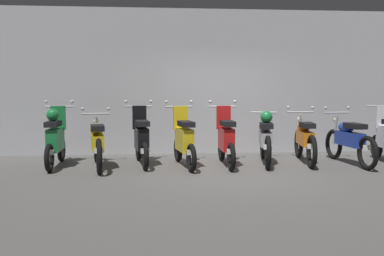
{
  "coord_description": "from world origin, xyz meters",
  "views": [
    {
      "loc": [
        -1.4,
        -7.6,
        1.53
      ],
      "look_at": [
        -0.67,
        0.71,
        0.75
      ],
      "focal_mm": 39.79,
      "sensor_mm": 36.0,
      "label": 1
    }
  ],
  "objects_px": {
    "motorbike_slot_0": "(56,138)",
    "motorbike_slot_6": "(305,139)",
    "motorbike_slot_2": "(141,139)",
    "motorbike_slot_4": "(226,139)",
    "motorbike_slot_7": "(349,140)",
    "motorbike_slot_3": "(184,140)",
    "motorbike_slot_1": "(97,142)",
    "motorbike_slot_5": "(265,138)"
  },
  "relations": [
    {
      "from": "motorbike_slot_4",
      "to": "motorbike_slot_6",
      "type": "bearing_deg",
      "value": 5.95
    },
    {
      "from": "motorbike_slot_1",
      "to": "motorbike_slot_4",
      "type": "relative_size",
      "value": 1.15
    },
    {
      "from": "motorbike_slot_3",
      "to": "motorbike_slot_6",
      "type": "distance_m",
      "value": 2.53
    },
    {
      "from": "motorbike_slot_6",
      "to": "motorbike_slot_4",
      "type": "bearing_deg",
      "value": -174.05
    },
    {
      "from": "motorbike_slot_3",
      "to": "motorbike_slot_4",
      "type": "distance_m",
      "value": 0.84
    },
    {
      "from": "motorbike_slot_4",
      "to": "motorbike_slot_3",
      "type": "bearing_deg",
      "value": -176.54
    },
    {
      "from": "motorbike_slot_0",
      "to": "motorbike_slot_2",
      "type": "bearing_deg",
      "value": 1.16
    },
    {
      "from": "motorbike_slot_1",
      "to": "motorbike_slot_7",
      "type": "relative_size",
      "value": 0.99
    },
    {
      "from": "motorbike_slot_0",
      "to": "motorbike_slot_2",
      "type": "relative_size",
      "value": 1.0
    },
    {
      "from": "motorbike_slot_5",
      "to": "motorbike_slot_7",
      "type": "xyz_separation_m",
      "value": [
        1.67,
        -0.21,
        -0.03
      ]
    },
    {
      "from": "motorbike_slot_2",
      "to": "motorbike_slot_4",
      "type": "height_order",
      "value": "same"
    },
    {
      "from": "motorbike_slot_0",
      "to": "motorbike_slot_1",
      "type": "distance_m",
      "value": 0.86
    },
    {
      "from": "motorbike_slot_1",
      "to": "motorbike_slot_2",
      "type": "relative_size",
      "value": 1.16
    },
    {
      "from": "motorbike_slot_1",
      "to": "motorbike_slot_2",
      "type": "distance_m",
      "value": 0.87
    },
    {
      "from": "motorbike_slot_1",
      "to": "motorbike_slot_3",
      "type": "bearing_deg",
      "value": -0.31
    },
    {
      "from": "motorbike_slot_1",
      "to": "motorbike_slot_4",
      "type": "distance_m",
      "value": 2.51
    },
    {
      "from": "motorbike_slot_7",
      "to": "motorbike_slot_0",
      "type": "bearing_deg",
      "value": 177.62
    },
    {
      "from": "motorbike_slot_2",
      "to": "motorbike_slot_4",
      "type": "relative_size",
      "value": 1.0
    },
    {
      "from": "motorbike_slot_0",
      "to": "motorbike_slot_4",
      "type": "height_order",
      "value": "same"
    },
    {
      "from": "motorbike_slot_6",
      "to": "motorbike_slot_7",
      "type": "relative_size",
      "value": 1.0
    },
    {
      "from": "motorbike_slot_6",
      "to": "motorbike_slot_0",
      "type": "bearing_deg",
      "value": -179.91
    },
    {
      "from": "motorbike_slot_0",
      "to": "motorbike_slot_4",
      "type": "xyz_separation_m",
      "value": [
        3.34,
        -0.17,
        -0.04
      ]
    },
    {
      "from": "motorbike_slot_0",
      "to": "motorbike_slot_5",
      "type": "distance_m",
      "value": 4.18
    },
    {
      "from": "motorbike_slot_3",
      "to": "motorbike_slot_4",
      "type": "xyz_separation_m",
      "value": [
        0.84,
        0.05,
        0.0
      ]
    },
    {
      "from": "motorbike_slot_6",
      "to": "motorbike_slot_2",
      "type": "bearing_deg",
      "value": 179.56
    },
    {
      "from": "motorbike_slot_2",
      "to": "motorbike_slot_5",
      "type": "height_order",
      "value": "motorbike_slot_2"
    },
    {
      "from": "motorbike_slot_3",
      "to": "motorbike_slot_6",
      "type": "bearing_deg",
      "value": 5.12
    },
    {
      "from": "motorbike_slot_6",
      "to": "motorbike_slot_7",
      "type": "height_order",
      "value": "same"
    },
    {
      "from": "motorbike_slot_0",
      "to": "motorbike_slot_6",
      "type": "height_order",
      "value": "motorbike_slot_0"
    },
    {
      "from": "motorbike_slot_0",
      "to": "motorbike_slot_3",
      "type": "distance_m",
      "value": 2.51
    },
    {
      "from": "motorbike_slot_3",
      "to": "motorbike_slot_5",
      "type": "relative_size",
      "value": 0.87
    },
    {
      "from": "motorbike_slot_2",
      "to": "motorbike_slot_3",
      "type": "relative_size",
      "value": 1.0
    },
    {
      "from": "motorbike_slot_0",
      "to": "motorbike_slot_7",
      "type": "distance_m",
      "value": 5.85
    },
    {
      "from": "motorbike_slot_4",
      "to": "motorbike_slot_7",
      "type": "xyz_separation_m",
      "value": [
        2.5,
        -0.08,
        -0.04
      ]
    },
    {
      "from": "motorbike_slot_7",
      "to": "motorbike_slot_2",
      "type": "bearing_deg",
      "value": 176.21
    },
    {
      "from": "motorbike_slot_1",
      "to": "motorbike_slot_6",
      "type": "height_order",
      "value": "same"
    },
    {
      "from": "motorbike_slot_7",
      "to": "motorbike_slot_6",
      "type": "bearing_deg",
      "value": 163.17
    },
    {
      "from": "motorbike_slot_4",
      "to": "motorbike_slot_6",
      "type": "xyz_separation_m",
      "value": [
        1.67,
        0.17,
        -0.04
      ]
    },
    {
      "from": "motorbike_slot_0",
      "to": "motorbike_slot_6",
      "type": "bearing_deg",
      "value": 0.09
    },
    {
      "from": "motorbike_slot_1",
      "to": "motorbike_slot_3",
      "type": "height_order",
      "value": "motorbike_slot_3"
    },
    {
      "from": "motorbike_slot_1",
      "to": "motorbike_slot_6",
      "type": "xyz_separation_m",
      "value": [
        4.18,
        0.22,
        0.0
      ]
    },
    {
      "from": "motorbike_slot_5",
      "to": "motorbike_slot_3",
      "type": "bearing_deg",
      "value": -173.59
    }
  ]
}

